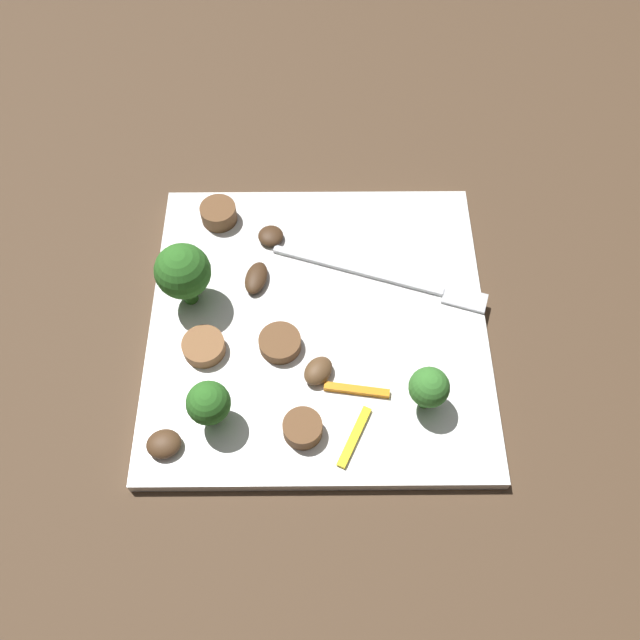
{
  "coord_description": "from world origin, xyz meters",
  "views": [
    {
      "loc": [
        -0.0,
        -0.26,
        0.46
      ],
      "look_at": [
        0.0,
        0.0,
        0.01
      ],
      "focal_mm": 36.76,
      "sensor_mm": 36.0,
      "label": 1
    }
  ],
  "objects_px": {
    "sausage_slice_1": "(206,347)",
    "mushroom_1": "(273,236)",
    "fork": "(396,280)",
    "plate": "(320,324)",
    "mushroom_2": "(315,371)",
    "pepper_strip_1": "(359,390)",
    "mushroom_0": "(258,278)",
    "sausage_slice_0": "(221,213)",
    "sausage_slice_2": "(305,428)",
    "sausage_slice_3": "(282,343)",
    "broccoli_floret_2": "(185,272)",
    "broccoli_floret_0": "(211,404)",
    "broccoli_floret_1": "(431,388)",
    "pepper_strip_2": "(357,437)",
    "mushroom_3": "(166,444)"
  },
  "relations": [
    {
      "from": "plate",
      "to": "pepper_strip_2",
      "type": "relative_size",
      "value": 5.47
    },
    {
      "from": "broccoli_floret_2",
      "to": "plate",
      "type": "bearing_deg",
      "value": -11.42
    },
    {
      "from": "mushroom_2",
      "to": "sausage_slice_3",
      "type": "bearing_deg",
      "value": 136.39
    },
    {
      "from": "sausage_slice_3",
      "to": "plate",
      "type": "bearing_deg",
      "value": 38.61
    },
    {
      "from": "plate",
      "to": "broccoli_floret_2",
      "type": "distance_m",
      "value": 0.11
    },
    {
      "from": "sausage_slice_0",
      "to": "broccoli_floret_0",
      "type": "bearing_deg",
      "value": -87.17
    },
    {
      "from": "sausage_slice_2",
      "to": "mushroom_1",
      "type": "distance_m",
      "value": 0.18
    },
    {
      "from": "sausage_slice_2",
      "to": "mushroom_0",
      "type": "relative_size",
      "value": 0.91
    },
    {
      "from": "plate",
      "to": "pepper_strip_1",
      "type": "xyz_separation_m",
      "value": [
        0.03,
        -0.06,
        0.01
      ]
    },
    {
      "from": "plate",
      "to": "mushroom_2",
      "type": "height_order",
      "value": "mushroom_2"
    },
    {
      "from": "sausage_slice_0",
      "to": "mushroom_1",
      "type": "xyz_separation_m",
      "value": [
        0.05,
        -0.02,
        -0.0
      ]
    },
    {
      "from": "plate",
      "to": "sausage_slice_2",
      "type": "distance_m",
      "value": 0.09
    },
    {
      "from": "mushroom_3",
      "to": "pepper_strip_2",
      "type": "height_order",
      "value": "mushroom_3"
    },
    {
      "from": "broccoli_floret_1",
      "to": "sausage_slice_3",
      "type": "relative_size",
      "value": 1.32
    },
    {
      "from": "plate",
      "to": "mushroom_3",
      "type": "distance_m",
      "value": 0.15
    },
    {
      "from": "mushroom_1",
      "to": "mushroom_3",
      "type": "height_order",
      "value": "mushroom_3"
    },
    {
      "from": "plate",
      "to": "sausage_slice_0",
      "type": "bearing_deg",
      "value": 129.74
    },
    {
      "from": "broccoli_floret_2",
      "to": "sausage_slice_2",
      "type": "bearing_deg",
      "value": -51.43
    },
    {
      "from": "mushroom_0",
      "to": "sausage_slice_0",
      "type": "bearing_deg",
      "value": 118.22
    },
    {
      "from": "pepper_strip_1",
      "to": "pepper_strip_2",
      "type": "xyz_separation_m",
      "value": [
        -0.0,
        -0.04,
        -0.0
      ]
    },
    {
      "from": "fork",
      "to": "sausage_slice_3",
      "type": "distance_m",
      "value": 0.11
    },
    {
      "from": "fork",
      "to": "sausage_slice_1",
      "type": "distance_m",
      "value": 0.16
    },
    {
      "from": "sausage_slice_0",
      "to": "pepper_strip_1",
      "type": "height_order",
      "value": "sausage_slice_0"
    },
    {
      "from": "sausage_slice_2",
      "to": "pepper_strip_1",
      "type": "distance_m",
      "value": 0.05
    },
    {
      "from": "sausage_slice_1",
      "to": "sausage_slice_2",
      "type": "height_order",
      "value": "sausage_slice_2"
    },
    {
      "from": "pepper_strip_1",
      "to": "broccoli_floret_0",
      "type": "bearing_deg",
      "value": -168.41
    },
    {
      "from": "broccoli_floret_0",
      "to": "mushroom_2",
      "type": "bearing_deg",
      "value": 26.16
    },
    {
      "from": "sausage_slice_3",
      "to": "fork",
      "type": "bearing_deg",
      "value": 32.95
    },
    {
      "from": "broccoli_floret_0",
      "to": "mushroom_2",
      "type": "relative_size",
      "value": 1.79
    },
    {
      "from": "broccoli_floret_2",
      "to": "pepper_strip_1",
      "type": "height_order",
      "value": "broccoli_floret_2"
    },
    {
      "from": "broccoli_floret_1",
      "to": "sausage_slice_2",
      "type": "xyz_separation_m",
      "value": [
        -0.09,
        -0.02,
        -0.02
      ]
    },
    {
      "from": "plate",
      "to": "pepper_strip_2",
      "type": "height_order",
      "value": "pepper_strip_2"
    },
    {
      "from": "sausage_slice_3",
      "to": "mushroom_1",
      "type": "relative_size",
      "value": 1.52
    },
    {
      "from": "broccoli_floret_1",
      "to": "broccoli_floret_2",
      "type": "bearing_deg",
      "value": 152.85
    },
    {
      "from": "broccoli_floret_0",
      "to": "sausage_slice_0",
      "type": "relative_size",
      "value": 1.47
    },
    {
      "from": "broccoli_floret_0",
      "to": "pepper_strip_1",
      "type": "relative_size",
      "value": 0.93
    },
    {
      "from": "sausage_slice_1",
      "to": "mushroom_2",
      "type": "height_order",
      "value": "mushroom_2"
    },
    {
      "from": "broccoli_floret_1",
      "to": "sausage_slice_2",
      "type": "bearing_deg",
      "value": -166.31
    },
    {
      "from": "broccoli_floret_1",
      "to": "mushroom_3",
      "type": "relative_size",
      "value": 1.73
    },
    {
      "from": "broccoli_floret_0",
      "to": "mushroom_0",
      "type": "xyz_separation_m",
      "value": [
        0.03,
        0.12,
        -0.02
      ]
    },
    {
      "from": "sausage_slice_1",
      "to": "fork",
      "type": "bearing_deg",
      "value": 22.58
    },
    {
      "from": "pepper_strip_2",
      "to": "mushroom_3",
      "type": "bearing_deg",
      "value": -177.53
    },
    {
      "from": "sausage_slice_1",
      "to": "mushroom_1",
      "type": "height_order",
      "value": "sausage_slice_1"
    },
    {
      "from": "fork",
      "to": "plate",
      "type": "bearing_deg",
      "value": -131.89
    },
    {
      "from": "mushroom_2",
      "to": "pepper_strip_1",
      "type": "height_order",
      "value": "mushroom_2"
    },
    {
      "from": "sausage_slice_0",
      "to": "mushroom_0",
      "type": "bearing_deg",
      "value": -61.78
    },
    {
      "from": "fork",
      "to": "pepper_strip_2",
      "type": "relative_size",
      "value": 3.61
    },
    {
      "from": "plate",
      "to": "mushroom_1",
      "type": "bearing_deg",
      "value": 116.29
    },
    {
      "from": "broccoli_floret_2",
      "to": "mushroom_0",
      "type": "xyz_separation_m",
      "value": [
        0.05,
        0.02,
        -0.03
      ]
    },
    {
      "from": "plate",
      "to": "broccoli_floret_1",
      "type": "xyz_separation_m",
      "value": [
        0.08,
        -0.07,
        0.03
      ]
    }
  ]
}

